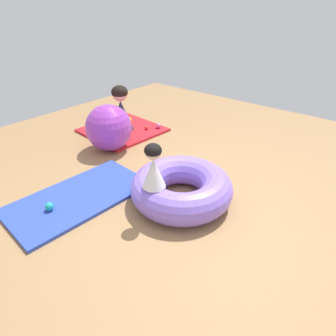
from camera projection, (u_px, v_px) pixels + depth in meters
name	position (u px, v px, depth m)	size (l,w,h in m)	color
ground_plane	(183.00, 205.00, 3.35)	(8.00, 8.00, 0.00)	#9E7549
gym_mat_far_right	(79.00, 197.00, 3.44)	(1.61, 0.86, 0.04)	#2D47B7
gym_mat_front	(123.00, 130.00, 5.20)	(1.21, 1.22, 0.04)	red
inflatable_cushion	(181.00, 188.00, 3.33)	(1.17, 1.17, 0.36)	#8466E0
child_in_white	(153.00, 166.00, 2.92)	(0.27, 0.27, 0.48)	white
adult_seated	(121.00, 109.00, 5.00)	(0.44, 0.44, 0.77)	#232D3D
play_ball_red	(146.00, 128.00, 5.16)	(0.06, 0.06, 0.06)	red
play_ball_teal	(49.00, 207.00, 3.17)	(0.09, 0.09, 0.09)	teal
play_ball_orange	(120.00, 140.00, 4.66)	(0.09, 0.09, 0.09)	orange
play_ball_yellow	(129.00, 120.00, 5.44)	(0.10, 0.10, 0.10)	yellow
play_ball_green	(124.00, 135.00, 4.84)	(0.09, 0.09, 0.09)	green
play_ball_pink	(158.00, 126.00, 5.21)	(0.09, 0.09, 0.09)	pink
exercise_ball_large	(109.00, 128.00, 4.42)	(0.71, 0.71, 0.71)	purple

